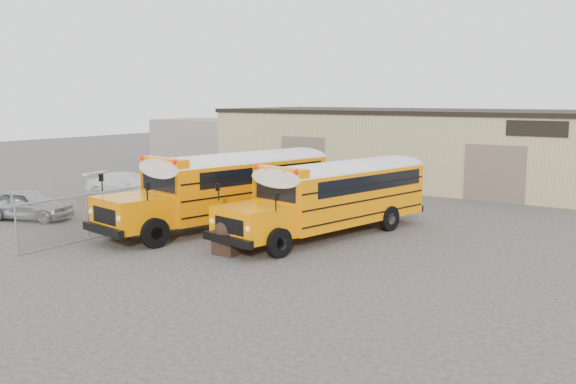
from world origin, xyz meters
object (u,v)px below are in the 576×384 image
Objects in this scene: school_bus_left at (331,171)px; car_dark at (260,179)px; school_bus_right at (421,178)px; tarp_bundle at (228,236)px; car_white at (130,186)px; car_silver at (28,204)px.

car_dark is (-6.14, 2.29, -1.08)m from school_bus_left.
school_bus_left is at bearing -122.71° from car_dark.
school_bus_right reaches higher than tarp_bundle.
school_bus_left is 8.64× the size of tarp_bundle.
car_dark is at bearing 159.55° from school_bus_left.
school_bus_right reaches higher than car_white.
car_white is (-10.28, -3.91, -1.12)m from school_bus_left.
tarp_bundle is 0.28× the size of car_dark.
car_silver is at bearing -179.00° from tarp_bundle.
school_bus_left is 2.44× the size of car_dark.
school_bus_left is 14.22m from car_silver.
car_dark is at bearing 171.53° from school_bus_right.
car_silver is 0.89× the size of car_dark.
car_silver is 0.83× the size of car_white.
car_silver is at bearing -132.12° from school_bus_left.
car_dark is at bearing -35.11° from car_silver.
car_silver is (-13.96, -11.23, -1.03)m from school_bus_right.
school_bus_right reaches higher than car_silver.
school_bus_right is (4.45, 0.71, -0.12)m from school_bus_left.
car_silver is at bearing -141.19° from school_bus_right.
school_bus_right is 2.57× the size of car_silver.
car_silver is (-9.51, -10.51, -1.14)m from school_bus_left.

